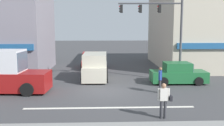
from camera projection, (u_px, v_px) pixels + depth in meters
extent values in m
plane|color=#3D3D3F|center=(108.00, 91.00, 17.25)|extent=(120.00, 120.00, 0.00)
cube|color=silver|center=(109.00, 108.00, 13.78)|extent=(9.00, 0.24, 0.01)
cube|color=#B7AD99|center=(218.00, 29.00, 27.89)|extent=(12.79, 11.82, 7.98)
cylinder|color=brown|center=(174.00, 28.00, 26.80)|extent=(0.22, 0.22, 8.03)
cylinder|color=#47474C|center=(181.00, 41.00, 20.02)|extent=(0.18, 0.18, 6.20)
cylinder|color=#47474C|center=(150.00, 3.00, 19.64)|extent=(4.80, 0.36, 0.12)
cube|color=black|center=(160.00, 9.00, 19.69)|extent=(0.21, 0.25, 0.60)
sphere|color=red|center=(158.00, 6.00, 19.67)|extent=(0.12, 0.12, 0.12)
sphere|color=black|center=(158.00, 9.00, 19.69)|extent=(0.12, 0.12, 0.12)
sphere|color=black|center=(158.00, 11.00, 19.72)|extent=(0.12, 0.12, 0.12)
cube|color=black|center=(140.00, 9.00, 19.70)|extent=(0.21, 0.25, 0.60)
sphere|color=red|center=(139.00, 6.00, 19.68)|extent=(0.12, 0.12, 0.12)
sphere|color=black|center=(139.00, 9.00, 19.71)|extent=(0.12, 0.12, 0.12)
sphere|color=black|center=(139.00, 11.00, 19.73)|extent=(0.12, 0.12, 0.12)
cube|color=black|center=(121.00, 9.00, 19.72)|extent=(0.21, 0.25, 0.60)
sphere|color=red|center=(120.00, 6.00, 19.69)|extent=(0.12, 0.12, 0.12)
sphere|color=black|center=(120.00, 9.00, 19.72)|extent=(0.12, 0.12, 0.12)
sphere|color=black|center=(120.00, 11.00, 19.75)|extent=(0.12, 0.12, 0.12)
cube|color=#B7B29E|center=(95.00, 71.00, 21.20)|extent=(1.92, 4.63, 1.10)
cube|color=#B7B29E|center=(95.00, 59.00, 20.76)|extent=(1.86, 3.23, 0.90)
cube|color=#475666|center=(96.00, 57.00, 22.36)|extent=(1.66, 0.09, 0.76)
cylinder|color=black|center=(85.00, 72.00, 22.63)|extent=(0.21, 0.72, 0.72)
cylinder|color=black|center=(107.00, 71.00, 22.67)|extent=(0.21, 0.72, 0.72)
cylinder|color=black|center=(82.00, 78.00, 19.81)|extent=(0.21, 0.72, 0.72)
cylinder|color=black|center=(107.00, 78.00, 19.85)|extent=(0.21, 0.72, 0.72)
cube|color=#1E6033|center=(178.00, 76.00, 19.58)|extent=(4.12, 1.75, 0.80)
cube|color=#1E6033|center=(177.00, 67.00, 19.47)|extent=(1.92, 1.58, 0.64)
cube|color=#475666|center=(190.00, 67.00, 19.50)|extent=(0.08, 1.44, 0.54)
cylinder|color=black|center=(191.00, 77.00, 20.48)|extent=(0.64, 0.19, 0.64)
cylinder|color=black|center=(199.00, 81.00, 18.80)|extent=(0.64, 0.19, 0.64)
cylinder|color=black|center=(159.00, 77.00, 20.42)|extent=(0.64, 0.19, 0.64)
cylinder|color=black|center=(164.00, 82.00, 18.73)|extent=(0.64, 0.19, 0.64)
cube|color=maroon|center=(6.00, 81.00, 16.94)|extent=(5.72, 2.35, 1.20)
cube|color=#475666|center=(23.00, 61.00, 16.73)|extent=(0.17, 1.75, 1.19)
cylinder|color=black|center=(37.00, 83.00, 17.93)|extent=(0.85, 0.29, 0.84)
cylinder|color=black|center=(27.00, 90.00, 15.95)|extent=(0.85, 0.29, 0.84)
cube|color=maroon|center=(91.00, 62.00, 26.96)|extent=(1.80, 4.14, 0.80)
cube|color=maroon|center=(90.00, 55.00, 26.95)|extent=(1.61, 1.94, 0.64)
cube|color=#475666|center=(90.00, 56.00, 26.00)|extent=(1.44, 0.10, 0.54)
cylinder|color=black|center=(99.00, 66.00, 25.79)|extent=(0.20, 0.64, 0.64)
cylinder|color=black|center=(82.00, 67.00, 25.68)|extent=(0.20, 0.64, 0.64)
cylinder|color=black|center=(99.00, 63.00, 28.30)|extent=(0.20, 0.64, 0.64)
cylinder|color=black|center=(83.00, 63.00, 28.19)|extent=(0.20, 0.64, 0.64)
cylinder|color=#333338|center=(161.00, 109.00, 12.15)|extent=(0.14, 0.14, 0.86)
cylinder|color=#333338|center=(165.00, 109.00, 12.16)|extent=(0.14, 0.14, 0.86)
cube|color=beige|center=(164.00, 94.00, 12.05)|extent=(0.36, 0.23, 0.58)
sphere|color=#9E7051|center=(164.00, 86.00, 11.99)|extent=(0.22, 0.22, 0.22)
cylinder|color=beige|center=(158.00, 94.00, 12.04)|extent=(0.09, 0.09, 0.56)
cylinder|color=beige|center=(169.00, 94.00, 12.07)|extent=(0.09, 0.09, 0.56)
cube|color=black|center=(171.00, 98.00, 12.06)|extent=(0.13, 0.28, 0.24)
cylinder|color=#333338|center=(160.00, 87.00, 16.73)|extent=(0.14, 0.14, 0.86)
cylinder|color=#333338|center=(160.00, 86.00, 16.91)|extent=(0.14, 0.14, 0.86)
cube|color=#2D4CA5|center=(160.00, 75.00, 16.72)|extent=(0.29, 0.40, 0.58)
sphere|color=brown|center=(160.00, 69.00, 16.66)|extent=(0.22, 0.22, 0.22)
cylinder|color=#2D4CA5|center=(160.00, 76.00, 16.48)|extent=(0.09, 0.09, 0.56)
cylinder|color=#2D4CA5|center=(160.00, 75.00, 16.95)|extent=(0.09, 0.09, 0.56)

